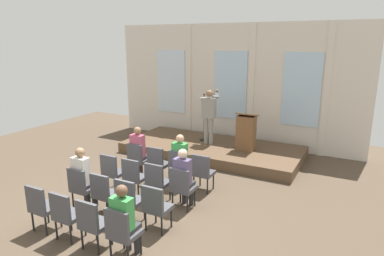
% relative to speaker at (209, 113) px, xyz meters
% --- Properties ---
extents(ground_plane, '(16.00, 16.00, 0.00)m').
position_rel_speaker_xyz_m(ground_plane, '(0.14, -4.67, -1.32)').
color(ground_plane, brown).
extents(rear_partition, '(8.86, 0.14, 4.09)m').
position_rel_speaker_xyz_m(rear_partition, '(0.17, 1.47, 0.72)').
color(rear_partition, silver).
rests_on(rear_partition, ground).
extents(stage_platform, '(5.53, 2.47, 0.32)m').
position_rel_speaker_xyz_m(stage_platform, '(0.14, -0.06, -1.16)').
color(stage_platform, brown).
rests_on(stage_platform, ground).
extents(speaker, '(0.52, 0.69, 1.72)m').
position_rel_speaker_xyz_m(speaker, '(0.00, 0.00, 0.00)').
color(speaker, gray).
rests_on(speaker, stage_platform).
extents(mic_stand, '(0.28, 0.28, 1.55)m').
position_rel_speaker_xyz_m(mic_stand, '(-0.30, 0.28, -0.67)').
color(mic_stand, black).
rests_on(mic_stand, stage_platform).
extents(lectern, '(0.60, 0.48, 1.16)m').
position_rel_speaker_xyz_m(lectern, '(1.26, -0.08, -0.45)').
color(lectern, brown).
rests_on(lectern, stage_platform).
extents(chair_r0_c0, '(0.46, 0.44, 0.94)m').
position_rel_speaker_xyz_m(chair_r0_c0, '(-0.81, -2.69, -0.79)').
color(chair_r0_c0, black).
rests_on(chair_r0_c0, ground).
extents(audience_r0_c0, '(0.36, 0.39, 1.37)m').
position_rel_speaker_xyz_m(audience_r0_c0, '(-0.81, -2.61, -0.57)').
color(audience_r0_c0, '#2D2D33').
rests_on(audience_r0_c0, ground).
extents(chair_r0_c1, '(0.46, 0.44, 0.94)m').
position_rel_speaker_xyz_m(chair_r0_c1, '(-0.18, -2.69, -0.79)').
color(chair_r0_c1, black).
rests_on(chair_r0_c1, ground).
extents(chair_r0_c2, '(0.46, 0.44, 0.94)m').
position_rel_speaker_xyz_m(chair_r0_c2, '(0.45, -2.69, -0.79)').
color(chair_r0_c2, black).
rests_on(chair_r0_c2, ground).
extents(audience_r0_c2, '(0.36, 0.39, 1.32)m').
position_rel_speaker_xyz_m(audience_r0_c2, '(0.45, -2.61, -0.59)').
color(audience_r0_c2, '#2D2D33').
rests_on(audience_r0_c2, ground).
extents(chair_r0_c3, '(0.46, 0.44, 0.94)m').
position_rel_speaker_xyz_m(chair_r0_c3, '(1.08, -2.69, -0.79)').
color(chair_r0_c3, black).
rests_on(chair_r0_c3, ground).
extents(chair_r1_c0, '(0.46, 0.44, 0.94)m').
position_rel_speaker_xyz_m(chair_r1_c0, '(-0.81, -3.68, -0.79)').
color(chair_r1_c0, black).
rests_on(chair_r1_c0, ground).
extents(chair_r1_c1, '(0.46, 0.44, 0.94)m').
position_rel_speaker_xyz_m(chair_r1_c1, '(-0.18, -3.68, -0.79)').
color(chair_r1_c1, black).
rests_on(chair_r1_c1, ground).
extents(chair_r1_c2, '(0.46, 0.44, 0.94)m').
position_rel_speaker_xyz_m(chair_r1_c2, '(0.45, -3.68, -0.79)').
color(chair_r1_c2, black).
rests_on(chair_r1_c2, ground).
extents(chair_r1_c3, '(0.46, 0.44, 0.94)m').
position_rel_speaker_xyz_m(chair_r1_c3, '(1.08, -3.68, -0.79)').
color(chair_r1_c3, black).
rests_on(chair_r1_c3, ground).
extents(audience_r1_c3, '(0.36, 0.39, 1.34)m').
position_rel_speaker_xyz_m(audience_r1_c3, '(1.08, -3.60, -0.58)').
color(audience_r1_c3, '#2D2D33').
rests_on(audience_r1_c3, ground).
extents(chair_r2_c0, '(0.46, 0.44, 0.94)m').
position_rel_speaker_xyz_m(chair_r2_c0, '(-0.81, -4.67, -0.79)').
color(chair_r2_c0, black).
rests_on(chair_r2_c0, ground).
extents(audience_r2_c0, '(0.36, 0.39, 1.37)m').
position_rel_speaker_xyz_m(audience_r2_c0, '(-0.81, -4.59, -0.57)').
color(audience_r2_c0, '#2D2D33').
rests_on(audience_r2_c0, ground).
extents(chair_r2_c1, '(0.46, 0.44, 0.94)m').
position_rel_speaker_xyz_m(chair_r2_c1, '(-0.18, -4.67, -0.79)').
color(chair_r2_c1, black).
rests_on(chair_r2_c1, ground).
extents(chair_r2_c2, '(0.46, 0.44, 0.94)m').
position_rel_speaker_xyz_m(chair_r2_c2, '(0.45, -4.67, -0.79)').
color(chair_r2_c2, black).
rests_on(chair_r2_c2, ground).
extents(chair_r2_c3, '(0.46, 0.44, 0.94)m').
position_rel_speaker_xyz_m(chair_r2_c3, '(1.08, -4.67, -0.79)').
color(chair_r2_c3, black).
rests_on(chair_r2_c3, ground).
extents(chair_r3_c0, '(0.46, 0.44, 0.94)m').
position_rel_speaker_xyz_m(chair_r3_c0, '(-0.81, -5.66, -0.79)').
color(chair_r3_c0, black).
rests_on(chair_r3_c0, ground).
extents(chair_r3_c1, '(0.46, 0.44, 0.94)m').
position_rel_speaker_xyz_m(chair_r3_c1, '(-0.18, -5.66, -0.79)').
color(chair_r3_c1, black).
rests_on(chair_r3_c1, ground).
extents(chair_r3_c2, '(0.46, 0.44, 0.94)m').
position_rel_speaker_xyz_m(chair_r3_c2, '(0.45, -5.66, -0.79)').
color(chair_r3_c2, black).
rests_on(chair_r3_c2, ground).
extents(chair_r3_c3, '(0.46, 0.44, 0.94)m').
position_rel_speaker_xyz_m(chair_r3_c3, '(1.08, -5.66, -0.79)').
color(chair_r3_c3, black).
rests_on(chair_r3_c3, ground).
extents(audience_r3_c3, '(0.36, 0.39, 1.31)m').
position_rel_speaker_xyz_m(audience_r3_c3, '(1.08, -5.58, -0.59)').
color(audience_r3_c3, '#2D2D33').
rests_on(audience_r3_c3, ground).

